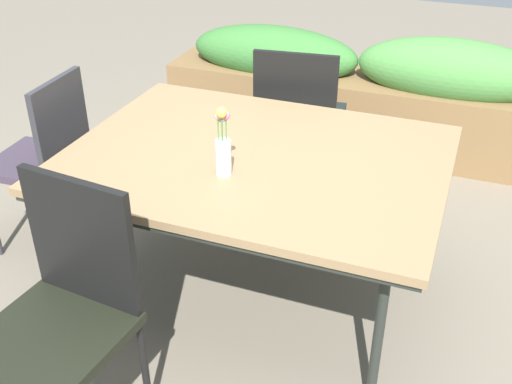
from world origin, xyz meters
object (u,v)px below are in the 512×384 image
object	(u,v)px
chair_far_side	(299,113)
planter_box	(358,92)
dining_table	(256,164)
potted_plant	(70,160)
chair_near_left	(64,305)
flower_vase	(223,149)
chair_end_left	(46,153)

from	to	relation	value
chair_far_side	planter_box	distance (m)	0.86
dining_table	potted_plant	distance (m)	1.49
chair_far_side	potted_plant	world-z (taller)	chair_far_side
potted_plant	dining_table	bearing A→B (deg)	-18.96
dining_table	chair_near_left	distance (m)	0.97
dining_table	chair_far_side	bearing A→B (deg)	95.70
flower_vase	potted_plant	size ratio (longest dim) A/B	0.67
chair_end_left	planter_box	xyz separation A→B (m)	(1.17, 1.72, -0.16)
chair_far_side	potted_plant	distance (m)	1.36
chair_far_side	flower_vase	size ratio (longest dim) A/B	3.23
chair_end_left	flower_vase	bearing A→B (deg)	-104.05
dining_table	planter_box	xyz separation A→B (m)	(0.07, 1.73, -0.31)
chair_end_left	planter_box	bearing A→B (deg)	-36.97
dining_table	flower_vase	world-z (taller)	flower_vase
dining_table	chair_end_left	bearing A→B (deg)	179.81
chair_near_left	planter_box	bearing A→B (deg)	-93.19
planter_box	flower_vase	bearing A→B (deg)	-93.80
planter_box	potted_plant	world-z (taller)	planter_box
chair_near_left	chair_end_left	bearing A→B (deg)	-44.30
planter_box	chair_near_left	bearing A→B (deg)	-98.95
chair_near_left	chair_far_side	bearing A→B (deg)	-92.27
chair_far_side	potted_plant	xyz separation A→B (m)	(-1.25, -0.44, -0.31)
dining_table	planter_box	size ratio (longest dim) A/B	0.60
chair_near_left	planter_box	xyz separation A→B (m)	(0.41, 2.62, -0.16)
planter_box	potted_plant	size ratio (longest dim) A/B	6.02
chair_end_left	planter_box	size ratio (longest dim) A/B	0.36
chair_near_left	flower_vase	xyz separation A→B (m)	(0.28, 0.69, 0.30)
chair_far_side	planter_box	size ratio (longest dim) A/B	0.36
chair_end_left	flower_vase	distance (m)	1.10
chair_far_side	dining_table	bearing A→B (deg)	-91.03
potted_plant	chair_near_left	bearing A→B (deg)	-53.61
potted_plant	chair_far_side	bearing A→B (deg)	19.27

